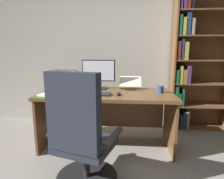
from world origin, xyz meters
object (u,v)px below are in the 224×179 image
coffee_mug (160,89)px  monitor (99,74)px  keyboard (94,94)px  office_chair (81,140)px  desk (107,106)px  laptop (64,84)px  computer_mouse (118,94)px  notepad (79,91)px  bookshelf (195,62)px  pen (80,90)px  open_binder (58,94)px  reading_stand_with_book (131,83)px

coffee_mug → monitor: bearing=165.7°
keyboard → coffee_mug: size_ratio=4.48×
office_chair → coffee_mug: 1.25m
desk → laptop: size_ratio=5.15×
computer_mouse → notepad: size_ratio=0.50×
bookshelf → coffee_mug: 1.03m
pen → desk: bearing=4.8°
laptop → computer_mouse: (0.81, -0.41, -0.03)m
keyboard → monitor: bearing=90.0°
open_binder → coffee_mug: 1.28m
desk → monitor: 0.46m
office_chair → keyboard: 0.74m
desk → computer_mouse: (0.16, -0.23, 0.22)m
open_binder → computer_mouse: bearing=14.9°
desk → pen: (-0.36, -0.03, 0.21)m
monitor → laptop: bearing=179.0°
bookshelf → open_binder: (-1.91, -0.98, -0.34)m
office_chair → open_binder: office_chair is taller
pen → computer_mouse: bearing=-20.8°
office_chair → reading_stand_with_book: size_ratio=3.44×
bookshelf → monitor: size_ratio=4.82×
monitor → notepad: bearing=-139.8°
notepad → monitor: bearing=40.2°
computer_mouse → open_binder: size_ratio=0.22×
coffee_mug → pen: bearing=179.7°
monitor → open_binder: 0.66m
desk → open_binder: open_binder is taller
computer_mouse → notepad: 0.58m
laptop → reading_stand_with_book: laptop is taller
keyboard → open_binder: size_ratio=0.90×
computer_mouse → laptop: bearing=153.1°
office_chair → computer_mouse: 0.80m
office_chair → open_binder: bearing=140.9°
office_chair → coffee_mug: bearing=63.2°
bookshelf → open_binder: bookshelf is taller
laptop → reading_stand_with_book: 0.97m
coffee_mug → computer_mouse: bearing=-159.9°
monitor → coffee_mug: 0.87m
bookshelf → reading_stand_with_book: size_ratio=7.04×
bookshelf → office_chair: (-1.48, -1.61, -0.63)m
keyboard → computer_mouse: (0.30, 0.00, 0.01)m
desk → pen: 0.42m
bookshelf → pen: bearing=-156.8°
pen → laptop: bearing=143.7°
keyboard → notepad: bearing=140.7°
keyboard → pen: bearing=138.3°
computer_mouse → open_binder: 0.73m
monitor → computer_mouse: monitor is taller
bookshelf → pen: (-1.70, -0.73, -0.34)m
coffee_mug → laptop: bearing=170.7°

